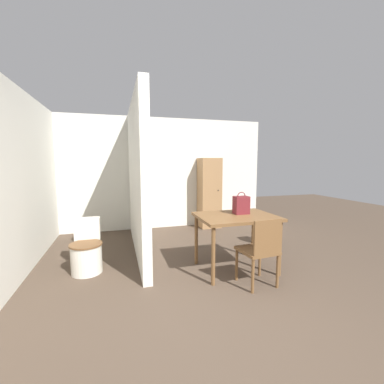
{
  "coord_description": "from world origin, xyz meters",
  "views": [
    {
      "loc": [
        -0.87,
        -1.85,
        1.52
      ],
      "look_at": [
        0.16,
        1.66,
        1.09
      ],
      "focal_mm": 24.0,
      "sensor_mm": 36.0,
      "label": 1
    }
  ],
  "objects_px": {
    "dining_table": "(236,222)",
    "space_heater": "(267,232)",
    "handbag": "(241,205)",
    "wooden_cabinet": "(209,193)",
    "wooden_chair": "(260,249)",
    "toilet": "(87,251)"
  },
  "relations": [
    {
      "from": "handbag",
      "to": "space_heater",
      "type": "height_order",
      "value": "handbag"
    },
    {
      "from": "handbag",
      "to": "space_heater",
      "type": "xyz_separation_m",
      "value": [
        0.94,
        0.79,
        -0.67
      ]
    },
    {
      "from": "wooden_chair",
      "to": "space_heater",
      "type": "relative_size",
      "value": 1.82
    },
    {
      "from": "toilet",
      "to": "space_heater",
      "type": "bearing_deg",
      "value": 6.08
    },
    {
      "from": "wooden_chair",
      "to": "wooden_cabinet",
      "type": "height_order",
      "value": "wooden_cabinet"
    },
    {
      "from": "wooden_chair",
      "to": "toilet",
      "type": "bearing_deg",
      "value": 147.55
    },
    {
      "from": "dining_table",
      "to": "wooden_cabinet",
      "type": "distance_m",
      "value": 2.43
    },
    {
      "from": "dining_table",
      "to": "wooden_chair",
      "type": "relative_size",
      "value": 1.24
    },
    {
      "from": "toilet",
      "to": "handbag",
      "type": "height_order",
      "value": "handbag"
    },
    {
      "from": "wooden_chair",
      "to": "handbag",
      "type": "height_order",
      "value": "handbag"
    },
    {
      "from": "wooden_cabinet",
      "to": "space_heater",
      "type": "xyz_separation_m",
      "value": [
        0.57,
        -1.52,
        -0.57
      ]
    },
    {
      "from": "toilet",
      "to": "space_heater",
      "type": "xyz_separation_m",
      "value": [
        3.06,
        0.33,
        -0.05
      ]
    },
    {
      "from": "wooden_chair",
      "to": "space_heater",
      "type": "height_order",
      "value": "wooden_chair"
    },
    {
      "from": "handbag",
      "to": "toilet",
      "type": "bearing_deg",
      "value": 167.68
    },
    {
      "from": "dining_table",
      "to": "space_heater",
      "type": "xyz_separation_m",
      "value": [
        1.05,
        0.87,
        -0.46
      ]
    },
    {
      "from": "handbag",
      "to": "wooden_cabinet",
      "type": "relative_size",
      "value": 0.2
    },
    {
      "from": "dining_table",
      "to": "handbag",
      "type": "relative_size",
      "value": 3.38
    },
    {
      "from": "toilet",
      "to": "space_heater",
      "type": "height_order",
      "value": "toilet"
    },
    {
      "from": "handbag",
      "to": "wooden_cabinet",
      "type": "bearing_deg",
      "value": 80.98
    },
    {
      "from": "dining_table",
      "to": "wooden_cabinet",
      "type": "relative_size",
      "value": 0.66
    },
    {
      "from": "handbag",
      "to": "wooden_cabinet",
      "type": "distance_m",
      "value": 2.34
    },
    {
      "from": "wooden_cabinet",
      "to": "handbag",
      "type": "bearing_deg",
      "value": -99.02
    }
  ]
}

